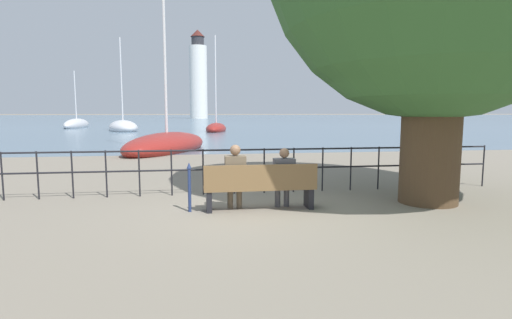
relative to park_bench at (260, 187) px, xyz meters
name	(u,v)px	position (x,y,z in m)	size (l,w,h in m)	color
ground_plane	(260,209)	(0.00, 0.07, -0.45)	(1000.00, 1000.00, 0.00)	gray
harbor_water	(199,117)	(0.00, 160.52, -0.44)	(600.00, 300.00, 0.01)	slate
park_bench	(260,187)	(0.00, 0.00, 0.00)	(2.16, 0.45, 0.90)	brown
seated_person_left	(235,175)	(-0.48, 0.08, 0.25)	(0.40, 0.35, 1.27)	brown
seated_person_right	(284,175)	(0.48, 0.08, 0.21)	(0.41, 0.35, 1.19)	#4C4C51
promenade_railing	(249,164)	(0.00, 1.64, 0.25)	(12.06, 0.04, 1.05)	black
closed_umbrella	(189,184)	(-1.35, 0.07, 0.08)	(0.09, 0.09, 0.95)	navy
sailboat_0	(123,128)	(-8.56, 34.69, -0.09)	(4.54, 6.09, 9.75)	silver
sailboat_1	(167,144)	(-2.65, 12.60, -0.13)	(5.03, 7.94, 12.87)	maroon
sailboat_2	(77,125)	(-15.86, 44.84, -0.11)	(1.89, 8.57, 7.43)	silver
sailboat_3	(216,128)	(0.75, 32.53, -0.14)	(2.82, 5.84, 9.71)	maroon
harbor_lighthouse	(198,78)	(-0.35, 120.85, 12.27)	(5.51, 5.51, 27.34)	white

